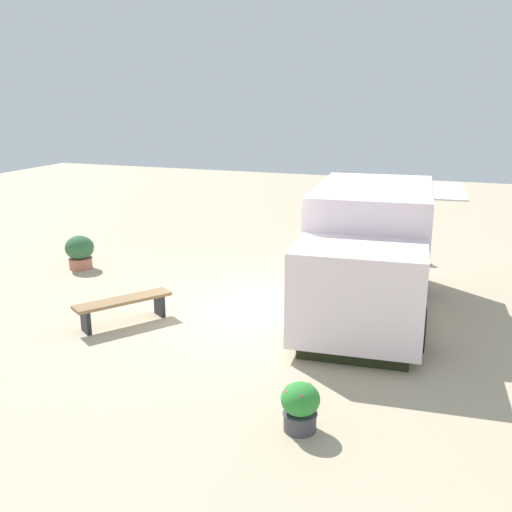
% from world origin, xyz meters
% --- Properties ---
extents(ground_plane, '(40.00, 40.00, 0.00)m').
position_xyz_m(ground_plane, '(0.00, 0.00, 0.00)').
color(ground_plane, tan).
extents(food_truck, '(5.32, 3.06, 2.40)m').
position_xyz_m(food_truck, '(0.78, -2.21, 1.14)').
color(food_truck, white).
rests_on(food_truck, ground_plane).
extents(person_customer, '(0.81, 0.58, 0.84)m').
position_xyz_m(person_customer, '(4.70, -2.74, 0.32)').
color(person_customer, navy).
rests_on(person_customer, ground_plane).
extents(planter_flowering_near, '(0.50, 0.50, 0.65)m').
position_xyz_m(planter_flowering_near, '(-3.88, -2.17, 0.34)').
color(planter_flowering_near, '#46424A').
rests_on(planter_flowering_near, ground_plane).
extents(planter_flowering_far, '(0.69, 0.69, 0.82)m').
position_xyz_m(planter_flowering_far, '(1.23, 4.93, 0.43)').
color(planter_flowering_far, '#B76D58').
rests_on(planter_flowering_far, ground_plane).
extents(plaza_bench, '(1.74, 1.37, 0.49)m').
position_xyz_m(plaza_bench, '(-1.53, 1.93, 0.38)').
color(plaza_bench, olive).
rests_on(plaza_bench, ground_plane).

